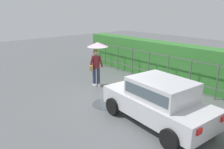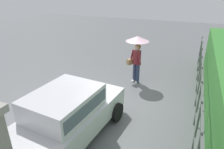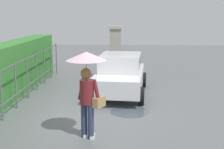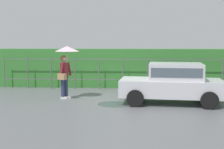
% 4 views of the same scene
% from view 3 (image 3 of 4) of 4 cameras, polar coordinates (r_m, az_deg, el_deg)
% --- Properties ---
extents(ground_plane, '(40.00, 40.00, 0.00)m').
position_cam_3_polar(ground_plane, '(9.51, -2.31, -6.93)').
color(ground_plane, slate).
extents(car, '(3.86, 2.13, 1.48)m').
position_cam_3_polar(car, '(11.41, 1.53, 0.35)').
color(car, silver).
rests_on(car, ground).
extents(pedestrian, '(0.96, 0.96, 2.09)m').
position_cam_3_polar(pedestrian, '(7.28, -4.62, -0.13)').
color(pedestrian, '#2D3856').
rests_on(pedestrian, ground).
extents(gate_pillar, '(0.60, 0.60, 2.42)m').
position_cam_3_polar(gate_pillar, '(13.68, 0.61, 4.04)').
color(gate_pillar, gray).
rests_on(gate_pillar, ground).
extents(fence_section, '(11.66, 0.05, 1.50)m').
position_cam_3_polar(fence_section, '(10.12, -17.37, -1.48)').
color(fence_section, '#59605B').
rests_on(fence_section, ground).
extents(puddle_near, '(1.19, 1.19, 0.00)m').
position_cam_3_polar(puddle_near, '(9.53, 3.28, -6.88)').
color(puddle_near, '#4C545B').
rests_on(puddle_near, ground).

